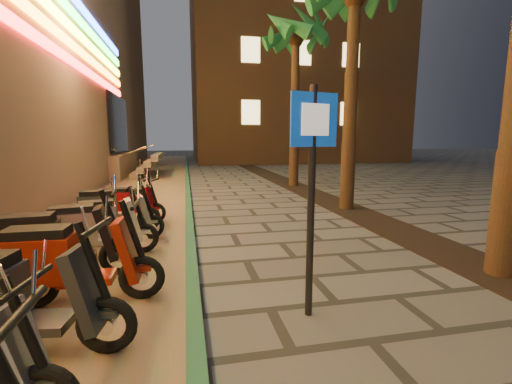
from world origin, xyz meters
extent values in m
cube|color=#8C7251|center=(-2.60, 10.00, 0.01)|extent=(3.40, 60.00, 0.01)
cube|color=#225B3A|center=(-0.90, 10.00, 0.05)|extent=(0.18, 60.00, 0.10)
cube|color=black|center=(3.60, 5.00, 0.01)|extent=(1.20, 40.00, 0.02)
cube|color=black|center=(-4.45, 18.00, 2.80)|extent=(0.08, 5.00, 3.00)
cube|color=gray|center=(-6.50, 18.00, 0.60)|extent=(5.00, 6.00, 1.20)
cube|color=gray|center=(-3.50, 18.00, 0.15)|extent=(0.35, 5.00, 0.30)
cube|color=gray|center=(-3.15, 18.00, 0.45)|extent=(0.35, 5.00, 0.30)
cube|color=gray|center=(-2.80, 18.00, 0.75)|extent=(0.35, 5.00, 0.30)
cube|color=gray|center=(-2.45, 18.00, 1.05)|extent=(0.35, 5.00, 0.30)
cylinder|color=silver|center=(-3.90, 16.00, 1.25)|extent=(2.09, 0.06, 0.81)
cylinder|color=silver|center=(-3.90, 20.00, 1.25)|extent=(2.09, 0.06, 0.81)
cube|color=brown|center=(9.00, 32.00, 12.50)|extent=(18.00, 16.00, 25.00)
cube|color=#EAD180|center=(4.00, 23.97, 4.00)|extent=(1.40, 0.06, 1.80)
cube|color=#EAD180|center=(8.00, 23.97, 4.00)|extent=(1.40, 0.06, 1.80)
cube|color=#EAD180|center=(12.00, 23.97, 4.00)|extent=(1.40, 0.06, 1.80)
cube|color=#EAD180|center=(4.00, 23.97, 8.50)|extent=(1.40, 0.06, 1.80)
cube|color=#EAD180|center=(8.00, 23.97, 8.50)|extent=(1.40, 0.06, 1.80)
cube|color=#EAD180|center=(12.00, 23.97, 8.50)|extent=(1.40, 0.06, 1.80)
cylinder|color=#472D19|center=(3.60, 7.00, 2.85)|extent=(0.40, 0.40, 5.70)
cylinder|color=#472D19|center=(3.60, 12.00, 2.98)|extent=(0.40, 0.40, 5.95)
sphere|color=#472D19|center=(3.60, 12.00, 5.95)|extent=(0.56, 0.56, 0.56)
cone|color=#1C5A22|center=(4.49, 12.00, 6.40)|extent=(0.60, 1.93, 1.52)
cone|color=#1C5A22|center=(4.28, 12.57, 6.40)|extent=(1.70, 1.86, 1.52)
cone|color=#1C5A22|center=(3.75, 12.87, 6.40)|extent=(2.00, 0.93, 1.52)
cone|color=#1C5A22|center=(3.16, 12.77, 6.40)|extent=(1.97, 1.48, 1.52)
cone|color=#1C5A22|center=(2.77, 12.30, 6.40)|extent=(1.22, 2.02, 1.52)
cone|color=#1C5A22|center=(2.77, 11.70, 6.40)|extent=(1.22, 2.02, 1.52)
cone|color=#1C5A22|center=(3.16, 11.23, 6.40)|extent=(1.97, 1.48, 1.52)
cone|color=#1C5A22|center=(3.75, 11.13, 6.40)|extent=(2.00, 0.93, 1.52)
cone|color=#1C5A22|center=(4.28, 11.43, 6.40)|extent=(1.70, 1.86, 1.52)
cylinder|color=black|center=(0.40, 1.47, 1.28)|extent=(0.08, 0.08, 2.57)
cube|color=#0C3EA8|center=(0.40, 1.45, 2.21)|extent=(0.56, 0.15, 0.56)
cube|color=white|center=(0.41, 1.43, 2.21)|extent=(0.33, 0.09, 0.33)
cylinder|color=black|center=(-1.71, -0.41, 1.21)|extent=(0.06, 0.63, 0.05)
cube|color=gray|center=(-2.08, 0.33, 0.58)|extent=(0.30, 0.42, 0.69)
cylinder|color=black|center=(-2.01, 0.33, 0.78)|extent=(0.27, 0.10, 0.72)
cylinder|color=black|center=(-1.96, 0.32, 1.09)|extent=(0.11, 0.57, 0.04)
cube|color=gray|center=(-1.94, 0.32, 0.37)|extent=(0.23, 0.16, 0.06)
torus|color=black|center=(-1.71, 1.16, 0.29)|extent=(0.58, 0.19, 0.57)
cylinder|color=silver|center=(-1.71, 1.16, 0.29)|extent=(0.17, 0.13, 0.15)
cube|color=#292C2F|center=(-2.33, 1.25, 0.33)|extent=(0.65, 0.45, 0.09)
cube|color=#292C2F|center=(-1.86, 1.18, 0.66)|extent=(0.35, 0.47, 0.77)
cylinder|color=black|center=(-1.78, 1.17, 0.88)|extent=(0.31, 0.12, 0.81)
cylinder|color=black|center=(-1.73, 1.16, 1.23)|extent=(0.13, 0.64, 0.05)
cube|color=#292C2F|center=(-1.71, 1.16, 0.42)|extent=(0.26, 0.18, 0.07)
torus|color=black|center=(-2.75, 2.27, 0.29)|extent=(0.57, 0.11, 0.57)
cylinder|color=silver|center=(-2.75, 2.27, 0.29)|extent=(0.15, 0.11, 0.15)
torus|color=black|center=(-1.52, 2.26, 0.29)|extent=(0.57, 0.11, 0.57)
cylinder|color=silver|center=(-1.52, 2.26, 0.29)|extent=(0.15, 0.11, 0.15)
cube|color=maroon|center=(-2.15, 2.26, 0.33)|extent=(0.61, 0.38, 0.09)
cube|color=maroon|center=(-2.66, 2.27, 0.60)|extent=(0.77, 0.42, 0.55)
cube|color=black|center=(-2.66, 2.27, 0.92)|extent=(0.68, 0.36, 0.13)
cube|color=maroon|center=(-1.68, 2.26, 0.66)|extent=(0.30, 0.44, 0.77)
cylinder|color=black|center=(-1.60, 2.26, 0.88)|extent=(0.30, 0.08, 0.81)
cylinder|color=black|center=(-1.54, 2.26, 1.23)|extent=(0.05, 0.64, 0.05)
cube|color=maroon|center=(-1.52, 2.26, 0.42)|extent=(0.24, 0.16, 0.07)
torus|color=black|center=(-3.17, 2.98, 0.29)|extent=(0.59, 0.18, 0.58)
cylinder|color=silver|center=(-3.17, 2.98, 0.29)|extent=(0.17, 0.13, 0.16)
torus|color=black|center=(-1.94, 3.13, 0.29)|extent=(0.59, 0.18, 0.58)
cylinder|color=silver|center=(-1.94, 3.13, 0.29)|extent=(0.17, 0.13, 0.16)
cube|color=black|center=(-2.57, 3.05, 0.33)|extent=(0.65, 0.45, 0.09)
cube|color=black|center=(-3.09, 2.99, 0.61)|extent=(0.82, 0.51, 0.56)
cube|color=black|center=(-3.09, 2.99, 0.93)|extent=(0.73, 0.43, 0.13)
cube|color=black|center=(-2.09, 3.11, 0.67)|extent=(0.35, 0.48, 0.78)
cylinder|color=black|center=(-2.02, 3.12, 0.89)|extent=(0.31, 0.11, 0.82)
cylinder|color=black|center=(-1.96, 3.12, 1.25)|extent=(0.12, 0.65, 0.05)
cube|color=black|center=(-1.94, 3.13, 0.42)|extent=(0.26, 0.18, 0.07)
torus|color=black|center=(-2.85, 3.85, 0.27)|extent=(0.55, 0.22, 0.54)
cylinder|color=silver|center=(-2.85, 3.85, 0.27)|extent=(0.17, 0.13, 0.15)
torus|color=black|center=(-1.71, 4.11, 0.27)|extent=(0.55, 0.22, 0.54)
cylinder|color=silver|center=(-1.71, 4.11, 0.27)|extent=(0.17, 0.13, 0.15)
cube|color=silver|center=(-2.29, 3.98, 0.31)|extent=(0.64, 0.47, 0.08)
cube|color=silver|center=(-2.77, 3.87, 0.57)|extent=(0.80, 0.55, 0.52)
cube|color=black|center=(-2.77, 3.87, 0.88)|extent=(0.70, 0.47, 0.13)
cube|color=silver|center=(-1.86, 4.08, 0.63)|extent=(0.36, 0.47, 0.73)
cylinder|color=black|center=(-1.79, 4.09, 0.83)|extent=(0.29, 0.13, 0.77)
cylinder|color=black|center=(-1.73, 4.10, 1.17)|extent=(0.18, 0.60, 0.05)
cube|color=silver|center=(-1.71, 4.11, 0.40)|extent=(0.26, 0.19, 0.06)
torus|color=black|center=(-2.68, 4.70, 0.25)|extent=(0.51, 0.22, 0.50)
cylinder|color=silver|center=(-2.68, 4.70, 0.25)|extent=(0.15, 0.13, 0.13)
torus|color=black|center=(-1.65, 4.98, 0.25)|extent=(0.51, 0.22, 0.50)
cylinder|color=silver|center=(-1.65, 4.98, 0.25)|extent=(0.15, 0.13, 0.13)
cube|color=gray|center=(-2.17, 4.84, 0.29)|extent=(0.59, 0.45, 0.08)
cube|color=gray|center=(-2.61, 4.72, 0.53)|extent=(0.74, 0.53, 0.48)
cube|color=black|center=(-2.61, 4.72, 0.80)|extent=(0.65, 0.45, 0.11)
cube|color=gray|center=(-1.78, 4.95, 0.57)|extent=(0.35, 0.44, 0.67)
cylinder|color=black|center=(-1.71, 4.97, 0.77)|extent=(0.27, 0.13, 0.71)
cylinder|color=black|center=(-1.66, 4.98, 1.07)|extent=(0.19, 0.55, 0.04)
cube|color=gray|center=(-1.65, 4.98, 0.36)|extent=(0.24, 0.18, 0.06)
torus|color=black|center=(-2.91, 5.78, 0.26)|extent=(0.53, 0.12, 0.53)
cylinder|color=silver|center=(-2.91, 5.78, 0.26)|extent=(0.15, 0.11, 0.14)
torus|color=black|center=(-1.78, 5.73, 0.26)|extent=(0.53, 0.12, 0.53)
cylinder|color=silver|center=(-1.78, 5.73, 0.26)|extent=(0.15, 0.11, 0.14)
cube|color=#272B2D|center=(-2.36, 5.75, 0.30)|extent=(0.57, 0.37, 0.08)
cube|color=#272B2D|center=(-2.83, 5.77, 0.56)|extent=(0.72, 0.41, 0.51)
cube|color=black|center=(-2.83, 5.77, 0.85)|extent=(0.64, 0.35, 0.12)
cube|color=#272B2D|center=(-1.92, 5.74, 0.61)|extent=(0.28, 0.41, 0.71)
cylinder|color=black|center=(-1.85, 5.73, 0.81)|extent=(0.28, 0.08, 0.75)
cylinder|color=black|center=(-1.80, 5.73, 1.13)|extent=(0.07, 0.59, 0.04)
cube|color=#272B2D|center=(-1.78, 5.73, 0.38)|extent=(0.23, 0.15, 0.06)
torus|color=black|center=(-2.66, 6.75, 0.24)|extent=(0.48, 0.23, 0.48)
cylinder|color=silver|center=(-2.66, 6.75, 0.24)|extent=(0.15, 0.13, 0.13)
torus|color=black|center=(-1.68, 6.45, 0.24)|extent=(0.48, 0.23, 0.48)
cylinder|color=silver|center=(-1.68, 6.45, 0.24)|extent=(0.15, 0.13, 0.13)
cube|color=maroon|center=(-2.18, 6.60, 0.28)|extent=(0.58, 0.45, 0.07)
cube|color=maroon|center=(-2.59, 6.73, 0.51)|extent=(0.72, 0.53, 0.46)
cube|color=black|center=(-2.59, 6.73, 0.77)|extent=(0.63, 0.45, 0.11)
cube|color=maroon|center=(-1.80, 6.48, 0.55)|extent=(0.34, 0.42, 0.65)
cylinder|color=black|center=(-1.74, 6.46, 0.74)|extent=(0.26, 0.14, 0.68)
cylinder|color=black|center=(-1.69, 6.45, 1.03)|extent=(0.20, 0.52, 0.04)
cube|color=maroon|center=(-1.68, 6.45, 0.35)|extent=(0.23, 0.18, 0.06)
camera|label=1|loc=(-0.94, -2.03, 2.01)|focal=24.00mm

